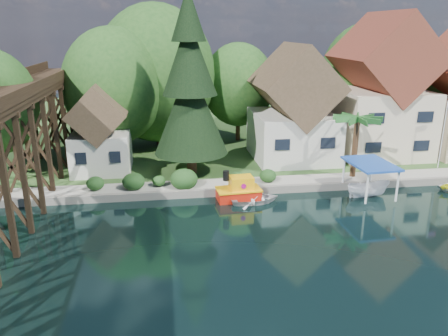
{
  "coord_description": "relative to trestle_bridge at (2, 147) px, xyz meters",
  "views": [
    {
      "loc": [
        -5.48,
        -24.26,
        12.77
      ],
      "look_at": [
        -1.17,
        6.0,
        2.98
      ],
      "focal_mm": 35.0,
      "sensor_mm": 36.0,
      "label": 1
    }
  ],
  "objects": [
    {
      "name": "ground",
      "position": [
        16.0,
        -5.17,
        -5.35
      ],
      "size": [
        140.0,
        140.0,
        0.0
      ],
      "primitive_type": "plane",
      "color": "black",
      "rests_on": "ground"
    },
    {
      "name": "bank",
      "position": [
        16.0,
        28.83,
        -5.1
      ],
      "size": [
        140.0,
        52.0,
        0.5
      ],
      "primitive_type": "cube",
      "color": "#27481D",
      "rests_on": "ground"
    },
    {
      "name": "seawall",
      "position": [
        20.0,
        2.83,
        -5.04
      ],
      "size": [
        60.0,
        0.4,
        0.62
      ],
      "primitive_type": "cube",
      "color": "slate",
      "rests_on": "ground"
    },
    {
      "name": "promenade",
      "position": [
        22.0,
        4.13,
        -4.82
      ],
      "size": [
        50.0,
        2.6,
        0.06
      ],
      "primitive_type": "cube",
      "color": "gray",
      "rests_on": "bank"
    },
    {
      "name": "trestle_bridge",
      "position": [
        0.0,
        0.0,
        0.0
      ],
      "size": [
        4.12,
        44.18,
        9.3
      ],
      "color": "black",
      "rests_on": "ground"
    },
    {
      "name": "house_left",
      "position": [
        23.0,
        10.83,
        -0.21
      ],
      "size": [
        7.64,
        8.64,
        11.02
      ],
      "color": "beige",
      "rests_on": "bank"
    },
    {
      "name": "house_center",
      "position": [
        32.0,
        11.33,
        1.07
      ],
      "size": [
        8.65,
        9.18,
        13.89
      ],
      "color": "beige",
      "rests_on": "bank"
    },
    {
      "name": "shed",
      "position": [
        5.0,
        9.33,
        -1.52
      ],
      "size": [
        5.09,
        5.4,
        7.85
      ],
      "color": "beige",
      "rests_on": "bank"
    },
    {
      "name": "bg_trees",
      "position": [
        17.0,
        16.08,
        1.94
      ],
      "size": [
        49.9,
        13.3,
        10.57
      ],
      "color": "#382314",
      "rests_on": "bank"
    },
    {
      "name": "shrubs",
      "position": [
        11.4,
        4.09,
        -4.12
      ],
      "size": [
        15.76,
        2.47,
        1.7
      ],
      "color": "#1A3C15",
      "rests_on": "bank"
    },
    {
      "name": "conifer",
      "position": [
        12.88,
        7.37,
        2.65
      ],
      "size": [
        6.33,
        6.33,
        15.58
      ],
      "color": "#382314",
      "rests_on": "bank"
    },
    {
      "name": "palm_tree",
      "position": [
        26.61,
        4.48,
        0.08
      ],
      "size": [
        4.79,
        4.79,
        5.64
      ],
      "color": "#382314",
      "rests_on": "bank"
    },
    {
      "name": "flagpole",
      "position": [
        35.64,
        5.82,
        -1.04
      ],
      "size": [
        0.97,
        0.15,
        6.21
      ],
      "color": "white",
      "rests_on": "bank"
    },
    {
      "name": "tugboat",
      "position": [
        16.17,
        1.87,
        -4.61
      ],
      "size": [
        3.55,
        2.13,
        2.48
      ],
      "color": "red",
      "rests_on": "ground"
    },
    {
      "name": "boat_white_a",
      "position": [
        17.26,
        1.09,
        -4.96
      ],
      "size": [
        3.98,
        3.01,
        0.78
      ],
      "primitive_type": "imported",
      "rotation": [
        0.0,
        0.0,
        1.66
      ],
      "color": "silver",
      "rests_on": "ground"
    },
    {
      "name": "boat_canopy",
      "position": [
        26.39,
        0.99,
        -4.13
      ],
      "size": [
        3.62,
        4.56,
        2.84
      ],
      "color": "white",
      "rests_on": "ground"
    }
  ]
}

